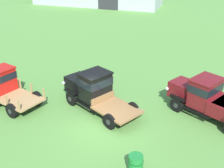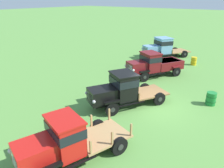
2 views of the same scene
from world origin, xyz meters
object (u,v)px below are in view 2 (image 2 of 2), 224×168
Objects in this scene: vintage_truck_midrow_center at (121,89)px; oil_drum_beside_row at (211,99)px; oil_drum_near_fence at (194,61)px; vintage_truck_second_in_line at (62,141)px; vintage_truck_far_side at (154,64)px; vintage_truck_back_of_row at (162,47)px.

oil_drum_beside_row is at bearing -50.47° from vintage_truck_midrow_center.
oil_drum_near_fence is (8.34, 3.87, -0.01)m from oil_drum_beside_row.
vintage_truck_second_in_line is 0.99× the size of vintage_truck_far_side.
vintage_truck_midrow_center is 5.97m from oil_drum_beside_row.
vintage_truck_back_of_row is 12.04m from oil_drum_beside_row.
vintage_truck_back_of_row reaches higher than vintage_truck_far_side.
oil_drum_beside_row is 9.19m from oil_drum_near_fence.
vintage_truck_midrow_center is 6.37× the size of oil_drum_beside_row.
vintage_truck_midrow_center is 6.63m from vintage_truck_far_side.
vintage_truck_second_in_line is 17.83m from oil_drum_near_fence.
vintage_truck_second_in_line is 5.81m from vintage_truck_midrow_center.
vintage_truck_far_side is at bearing 9.12° from vintage_truck_midrow_center.
vintage_truck_midrow_center is 12.15m from oil_drum_near_fence.
vintage_truck_back_of_row is (18.53, 4.43, 0.10)m from vintage_truck_second_in_line.
vintage_truck_back_of_row is at bearing 13.44° from vintage_truck_second_in_line.
oil_drum_near_fence is (12.10, -0.70, -0.76)m from vintage_truck_midrow_center.
vintage_truck_far_side reaches higher than vintage_truck_second_in_line.
vintage_truck_far_side is 6.18× the size of oil_drum_beside_row.
vintage_truck_back_of_row reaches higher than oil_drum_beside_row.
oil_drum_near_fence is at bearing -3.31° from vintage_truck_midrow_center.
vintage_truck_back_of_row reaches higher than vintage_truck_midrow_center.
vintage_truck_back_of_row is at bearing 14.51° from vintage_truck_midrow_center.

